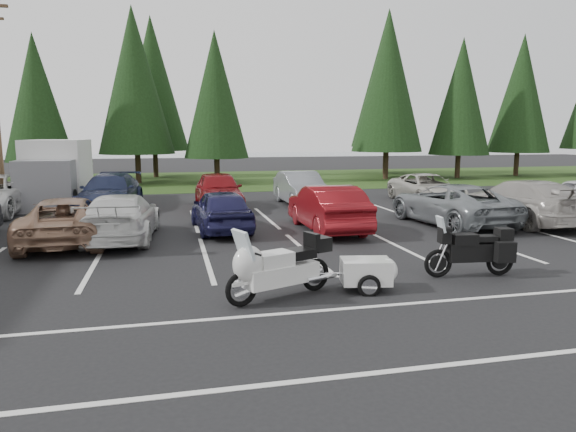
% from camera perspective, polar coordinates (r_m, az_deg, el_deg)
% --- Properties ---
extents(ground, '(120.00, 120.00, 0.00)m').
position_cam_1_polar(ground, '(12.72, 1.20, -5.20)').
color(ground, black).
rests_on(ground, ground).
extents(grass_strip, '(80.00, 16.00, 0.01)m').
position_cam_1_polar(grass_strip, '(36.21, -8.21, 3.98)').
color(grass_strip, '#1F3B13').
rests_on(grass_strip, ground).
extents(lake_water, '(70.00, 50.00, 0.02)m').
position_cam_1_polar(lake_water, '(67.39, -7.09, 6.29)').
color(lake_water, slate).
rests_on(lake_water, ground).
extents(box_truck, '(2.40, 5.60, 2.90)m').
position_cam_1_polar(box_truck, '(25.00, -24.53, 4.37)').
color(box_truck, silver).
rests_on(box_truck, ground).
extents(stall_markings, '(32.00, 16.00, 0.01)m').
position_cam_1_polar(stall_markings, '(14.61, -0.73, -3.31)').
color(stall_markings, silver).
rests_on(stall_markings, ground).
extents(conifer_3, '(3.87, 3.87, 9.02)m').
position_cam_1_polar(conifer_3, '(34.24, -26.19, 11.70)').
color(conifer_3, '#332316').
rests_on(conifer_3, ground).
extents(conifer_4, '(4.80, 4.80, 11.17)m').
position_cam_1_polar(conifer_4, '(35.07, -16.72, 14.22)').
color(conifer_4, '#332316').
rests_on(conifer_4, ground).
extents(conifer_5, '(4.14, 4.14, 9.63)m').
position_cam_1_polar(conifer_5, '(33.78, -8.07, 13.18)').
color(conifer_5, '#332316').
rests_on(conifer_5, ground).
extents(conifer_6, '(4.93, 4.93, 11.48)m').
position_cam_1_polar(conifer_6, '(37.40, 11.08, 14.36)').
color(conifer_6, '#332316').
rests_on(conifer_6, ground).
extents(conifer_7, '(4.27, 4.27, 9.94)m').
position_cam_1_polar(conifer_7, '(39.60, 18.68, 12.44)').
color(conifer_7, '#332316').
rests_on(conifer_7, ground).
extents(conifer_8, '(4.53, 4.53, 10.56)m').
position_cam_1_polar(conifer_8, '(43.37, 24.48, 12.25)').
color(conifer_8, '#332316').
rests_on(conifer_8, ground).
extents(conifer_back_b, '(4.97, 4.97, 11.58)m').
position_cam_1_polar(conifer_back_b, '(39.63, -14.83, 14.01)').
color(conifer_back_b, '#332316').
rests_on(conifer_back_b, ground).
extents(conifer_back_c, '(5.50, 5.50, 12.81)m').
position_cam_1_polar(conifer_back_c, '(42.56, 10.99, 14.75)').
color(conifer_back_c, '#332316').
rests_on(conifer_back_c, ground).
extents(car_near_2, '(2.48, 4.95, 1.35)m').
position_cam_1_polar(car_near_2, '(16.22, -23.40, -0.42)').
color(car_near_2, '#906C54').
rests_on(car_near_2, ground).
extents(car_near_3, '(2.26, 4.93, 1.40)m').
position_cam_1_polar(car_near_3, '(16.06, -18.06, -0.12)').
color(car_near_3, silver).
rests_on(car_near_3, ground).
extents(car_near_4, '(1.90, 4.19, 1.40)m').
position_cam_1_polar(car_near_4, '(16.88, -7.44, 0.68)').
color(car_near_4, '#1B1A42').
rests_on(car_near_4, ground).
extents(car_near_5, '(1.64, 4.58, 1.51)m').
position_cam_1_polar(car_near_5, '(16.89, 4.39, 0.92)').
color(car_near_5, maroon).
rests_on(car_near_5, ground).
extents(car_near_6, '(2.85, 5.39, 1.44)m').
position_cam_1_polar(car_near_6, '(18.88, 17.64, 1.28)').
color(car_near_6, gray).
rests_on(car_near_6, ground).
extents(car_near_7, '(2.45, 5.48, 1.56)m').
position_cam_1_polar(car_near_7, '(20.03, 24.48, 1.48)').
color(car_near_7, '#9F9891').
rests_on(car_near_7, ground).
extents(car_far_1, '(2.62, 5.38, 1.51)m').
position_cam_1_polar(car_far_1, '(22.50, -19.16, 2.47)').
color(car_far_1, '#171E3B').
rests_on(car_far_1, ground).
extents(car_far_2, '(1.88, 4.66, 1.58)m').
position_cam_1_polar(car_far_2, '(22.02, -7.75, 2.85)').
color(car_far_2, maroon).
rests_on(car_far_2, ground).
extents(car_far_3, '(1.67, 4.55, 1.49)m').
position_cam_1_polar(car_far_3, '(23.01, 1.43, 3.08)').
color(car_far_3, slate).
rests_on(car_far_3, ground).
extents(car_far_4, '(2.25, 4.78, 1.32)m').
position_cam_1_polar(car_far_4, '(24.83, 15.18, 3.01)').
color(car_far_4, '#B7B2A8').
rests_on(car_far_4, ground).
extents(touring_motorcycle, '(2.73, 1.72, 1.45)m').
position_cam_1_polar(touring_motorcycle, '(9.84, -0.87, -5.09)').
color(touring_motorcycle, silver).
rests_on(touring_motorcycle, ground).
extents(cargo_trailer, '(1.55, 1.06, 0.66)m').
position_cam_1_polar(cargo_trailer, '(10.55, 8.63, -6.45)').
color(cargo_trailer, silver).
rests_on(cargo_trailer, ground).
extents(adventure_motorcycle, '(2.37, 1.03, 1.40)m').
position_cam_1_polar(adventure_motorcycle, '(12.06, 19.58, -3.12)').
color(adventure_motorcycle, black).
rests_on(adventure_motorcycle, ground).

